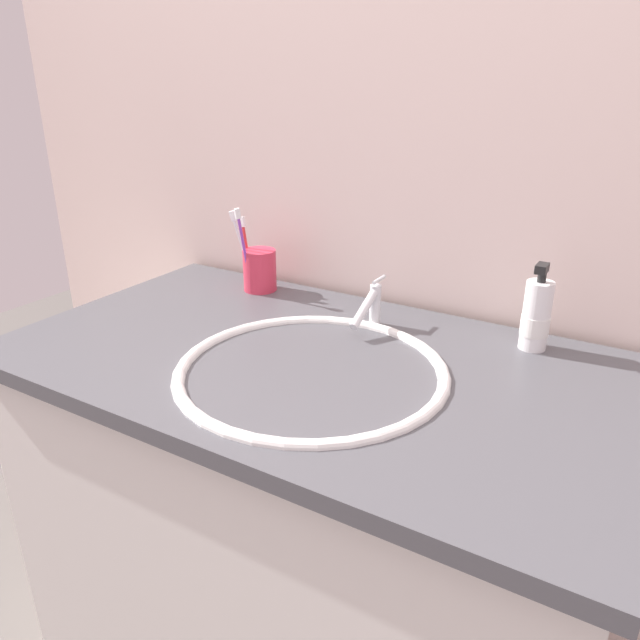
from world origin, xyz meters
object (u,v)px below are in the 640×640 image
(toothbrush_cup, at_px, (260,270))
(soap_dispenser, at_px, (536,316))
(toothbrush_red, at_px, (246,247))
(toothbrush_white, at_px, (242,245))
(faucet, at_px, (371,305))
(toothbrush_purple, at_px, (244,245))

(toothbrush_cup, xyz_separation_m, soap_dispenser, (0.66, -0.00, 0.02))
(toothbrush_red, bearing_deg, toothbrush_white, -86.63)
(toothbrush_cup, bearing_deg, toothbrush_red, 178.85)
(toothbrush_cup, height_order, soap_dispenser, soap_dispenser)
(toothbrush_cup, bearing_deg, toothbrush_white, -154.10)
(toothbrush_red, bearing_deg, faucet, -10.90)
(toothbrush_red, distance_m, soap_dispenser, 0.70)
(toothbrush_red, xyz_separation_m, soap_dispenser, (0.70, -0.00, -0.04))
(toothbrush_cup, distance_m, soap_dispenser, 0.66)
(toothbrush_cup, relative_size, toothbrush_red, 0.59)
(toothbrush_cup, bearing_deg, soap_dispenser, -0.29)
(toothbrush_white, bearing_deg, faucet, -8.16)
(faucet, xyz_separation_m, soap_dispenser, (0.32, 0.07, 0.02))
(faucet, distance_m, toothbrush_cup, 0.35)
(toothbrush_cup, distance_m, toothbrush_purple, 0.08)
(faucet, bearing_deg, toothbrush_cup, 168.03)
(faucet, relative_size, soap_dispenser, 0.81)
(toothbrush_cup, bearing_deg, toothbrush_purple, -109.63)
(toothbrush_cup, distance_m, toothbrush_white, 0.07)
(toothbrush_red, height_order, soap_dispenser, toothbrush_red)
(faucet, height_order, toothbrush_purple, toothbrush_purple)
(faucet, relative_size, toothbrush_white, 0.74)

